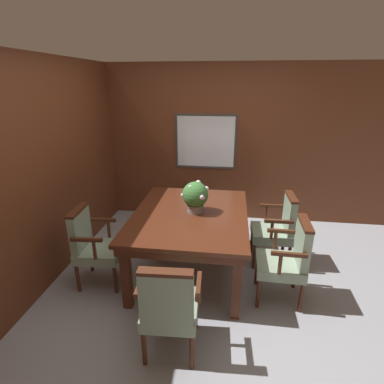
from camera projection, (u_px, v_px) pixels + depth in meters
ground_plane at (193, 285)px, 3.39m from camera, size 14.00×14.00×0.00m
wall_back at (209, 145)px, 4.77m from camera, size 7.20×0.08×2.45m
wall_left at (40, 177)px, 3.17m from camera, size 0.06×7.20×2.45m
dining_table at (190, 220)px, 3.44m from camera, size 1.29×1.63×0.76m
chair_head_near at (169, 305)px, 2.39m from camera, size 0.51×0.50×0.90m
chair_right_far at (278, 226)px, 3.69m from camera, size 0.49×0.50×0.90m
chair_right_near at (288, 258)px, 3.04m from camera, size 0.49×0.51×0.90m
chair_left_near at (93, 243)px, 3.31m from camera, size 0.51×0.52×0.90m
potted_plant at (195, 196)px, 3.38m from camera, size 0.31×0.29×0.37m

